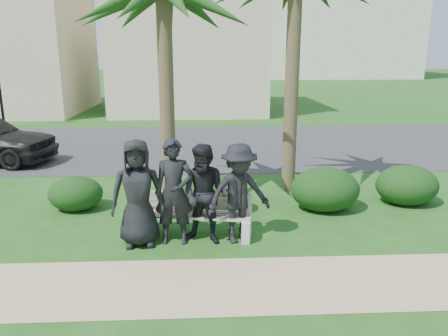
{
  "coord_description": "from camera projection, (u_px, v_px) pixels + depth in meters",
  "views": [
    {
      "loc": [
        -0.33,
        -7.38,
        3.2
      ],
      "look_at": [
        0.09,
        1.0,
        0.98
      ],
      "focal_mm": 35.0,
      "sensor_mm": 36.0,
      "label": 1
    }
  ],
  "objects": [
    {
      "name": "man_d",
      "position": [
        239.0,
        194.0,
        7.44
      ],
      "size": [
        1.26,
        0.94,
        1.74
      ],
      "primitive_type": "imported",
      "rotation": [
        0.0,
        0.0,
        0.29
      ],
      "color": "black",
      "rests_on": "ground"
    },
    {
      "name": "hedge_c",
      "position": [
        223.0,
        195.0,
        9.02
      ],
      "size": [
        1.09,
        0.9,
        0.71
      ],
      "primitive_type": "ellipsoid",
      "color": "black",
      "rests_on": "ground"
    },
    {
      "name": "hedge_d",
      "position": [
        212.0,
        192.0,
        9.08
      ],
      "size": [
        1.21,
        1.0,
        0.79
      ],
      "primitive_type": "ellipsoid",
      "color": "black",
      "rests_on": "ground"
    },
    {
      "name": "footpath",
      "position": [
        228.0,
        284.0,
        6.22
      ],
      "size": [
        30.0,
        1.6,
        0.01
      ],
      "primitive_type": "cube",
      "color": "tan",
      "rests_on": "ground"
    },
    {
      "name": "man_a",
      "position": [
        138.0,
        193.0,
        7.32
      ],
      "size": [
        0.95,
        0.67,
        1.84
      ],
      "primitive_type": "imported",
      "rotation": [
        0.0,
        0.0,
        0.1
      ],
      "color": "black",
      "rests_on": "ground"
    },
    {
      "name": "park_bench",
      "position": [
        191.0,
        218.0,
        7.8
      ],
      "size": [
        2.21,
        0.84,
        0.75
      ],
      "rotation": [
        0.0,
        0.0,
        -0.17
      ],
      "color": "#A79B8C",
      "rests_on": "ground"
    },
    {
      "name": "asphalt_street",
      "position": [
        212.0,
        145.0,
        15.68
      ],
      "size": [
        160.0,
        8.0,
        0.01
      ],
      "primitive_type": "cube",
      "color": "#2D2D30",
      "rests_on": "ground"
    },
    {
      "name": "stucco_bldg_right",
      "position": [
        189.0,
        44.0,
        24.35
      ],
      "size": [
        8.4,
        8.4,
        7.3
      ],
      "color": "beige",
      "rests_on": "ground"
    },
    {
      "name": "hedge_e",
      "position": [
        325.0,
        188.0,
        9.11
      ],
      "size": [
        1.43,
        1.19,
        0.94
      ],
      "primitive_type": "ellipsoid",
      "color": "black",
      "rests_on": "ground"
    },
    {
      "name": "man_b",
      "position": [
        174.0,
        192.0,
        7.39
      ],
      "size": [
        0.67,
        0.44,
        1.83
      ],
      "primitive_type": "imported",
      "rotation": [
        0.0,
        0.0,
        -0.0
      ],
      "color": "black",
      "rests_on": "ground"
    },
    {
      "name": "man_c",
      "position": [
        205.0,
        195.0,
        7.4
      ],
      "size": [
        1.02,
        0.9,
        1.74
      ],
      "primitive_type": "imported",
      "rotation": [
        0.0,
        0.0,
        -0.34
      ],
      "color": "black",
      "rests_on": "ground"
    },
    {
      "name": "hedge_f",
      "position": [
        407.0,
        184.0,
        9.48
      ],
      "size": [
        1.34,
        1.11,
        0.88
      ],
      "primitive_type": "ellipsoid",
      "color": "black",
      "rests_on": "ground"
    },
    {
      "name": "ground",
      "position": [
        222.0,
        234.0,
        7.96
      ],
      "size": [
        160.0,
        160.0,
        0.0
      ],
      "primitive_type": "plane",
      "color": "#194F16",
      "rests_on": "ground"
    },
    {
      "name": "hedge_a",
      "position": [
        75.0,
        192.0,
        9.13
      ],
      "size": [
        1.13,
        0.93,
        0.74
      ],
      "primitive_type": "ellipsoid",
      "color": "black",
      "rests_on": "ground"
    }
  ]
}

